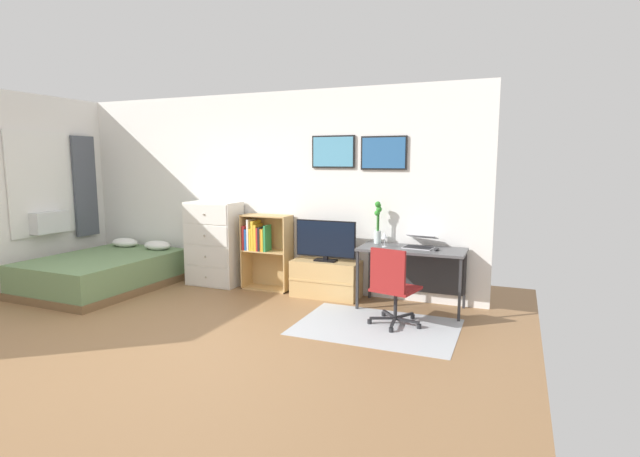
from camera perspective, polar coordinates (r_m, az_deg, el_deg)
ground_plane at (r=5.16m, az=-19.83°, el=-12.53°), size 7.20×7.20×0.00m
wall_back_with_posters at (r=6.83m, az=-6.44°, el=4.49°), size 6.12×0.09×2.70m
area_rug at (r=5.31m, az=6.71°, el=-11.47°), size 1.70×1.20×0.01m
bed at (r=7.39m, az=-24.19°, el=-4.70°), size 1.49×2.00×0.59m
dresser at (r=7.05m, az=-12.43°, el=-1.75°), size 0.75×0.46×1.20m
bookshelf at (r=6.71m, az=-6.77°, el=-2.01°), size 0.68×0.30×1.04m
tv_stand at (r=6.33m, az=0.73°, el=-5.97°), size 0.89×0.41×0.48m
television at (r=6.21m, az=0.66°, el=-1.47°), size 0.82×0.16×0.53m
desk at (r=5.92m, az=10.97°, el=-3.49°), size 1.25×0.58×0.74m
office_chair at (r=5.22m, az=8.55°, el=-6.61°), size 0.58×0.57×0.86m
laptop at (r=5.90m, az=11.78°, el=-1.61°), size 0.39×0.41×0.15m
computer_mouse at (r=5.73m, az=13.65°, el=-2.39°), size 0.06×0.10×0.03m
bamboo_vase at (r=6.08m, az=6.86°, el=0.74°), size 0.10×0.10×0.53m
wine_glass at (r=5.83m, az=7.65°, el=-0.89°), size 0.07×0.07×0.18m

